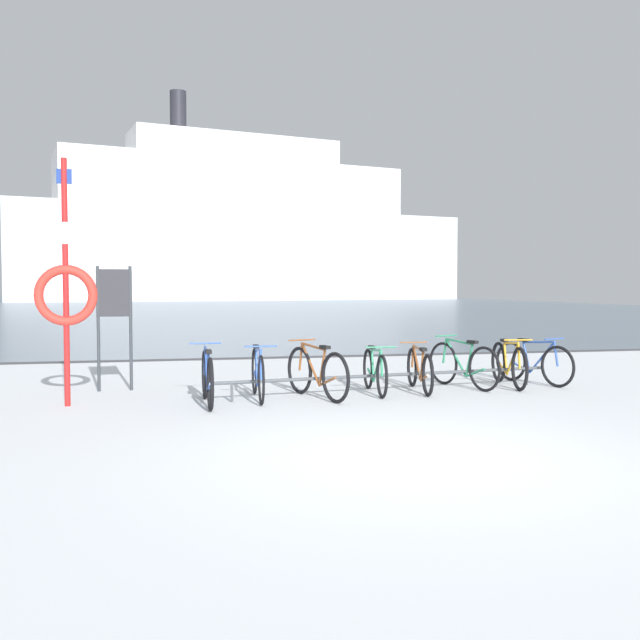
% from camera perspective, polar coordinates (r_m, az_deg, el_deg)
% --- Properties ---
extents(ground, '(80.00, 132.00, 0.08)m').
position_cam_1_polar(ground, '(60.48, -10.36, 0.98)').
color(ground, silver).
extents(bike_rack, '(5.61, 0.85, 0.31)m').
position_cam_1_polar(bike_rack, '(11.26, 5.69, -4.41)').
color(bike_rack, '#4C5156').
rests_on(bike_rack, ground).
extents(bicycle_0, '(0.46, 1.79, 0.84)m').
position_cam_1_polar(bicycle_0, '(10.21, -8.95, -4.56)').
color(bicycle_0, black).
rests_on(bicycle_0, ground).
extents(bicycle_1, '(0.46, 1.78, 0.83)m').
position_cam_1_polar(bicycle_1, '(10.60, -4.98, -4.28)').
color(bicycle_1, black).
rests_on(bicycle_1, ground).
extents(bicycle_2, '(0.66, 1.72, 0.85)m').
position_cam_1_polar(bicycle_2, '(10.64, -0.27, -4.20)').
color(bicycle_2, black).
rests_on(bicycle_2, ground).
extents(bicycle_3, '(0.46, 1.67, 0.77)m').
position_cam_1_polar(bicycle_3, '(11.18, 4.38, -4.07)').
color(bicycle_3, black).
rests_on(bicycle_3, ground).
extents(bicycle_4, '(0.46, 1.73, 0.75)m').
position_cam_1_polar(bicycle_4, '(11.48, 7.92, -3.94)').
color(bicycle_4, black).
rests_on(bicycle_4, ground).
extents(bicycle_5, '(0.63, 1.66, 0.84)m').
position_cam_1_polar(bicycle_5, '(11.98, 11.30, -3.51)').
color(bicycle_5, black).
rests_on(bicycle_5, ground).
extents(bicycle_6, '(0.46, 1.75, 0.82)m').
position_cam_1_polar(bicycle_6, '(12.32, 14.79, -3.43)').
color(bicycle_6, black).
rests_on(bicycle_6, ground).
extents(bicycle_7, '(0.67, 1.63, 0.81)m').
position_cam_1_polar(bicycle_7, '(12.74, 16.63, -3.27)').
color(bicycle_7, black).
rests_on(bicycle_7, ground).
extents(info_sign, '(0.55, 0.07, 1.98)m').
position_cam_1_polar(info_sign, '(11.80, -16.05, 1.05)').
color(info_sign, '#33383D').
rests_on(info_sign, ground).
extents(rescue_post, '(0.84, 0.13, 3.42)m').
position_cam_1_polar(rescue_post, '(10.48, -19.57, 2.22)').
color(rescue_post, red).
rests_on(rescue_post, ground).
extents(ferry_ship, '(59.18, 22.85, 25.84)m').
position_cam_1_polar(ferry_ship, '(93.73, -6.18, 6.90)').
color(ferry_ship, silver).
rests_on(ferry_ship, ground).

